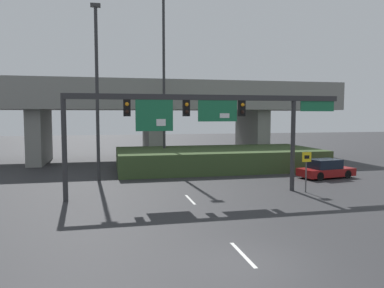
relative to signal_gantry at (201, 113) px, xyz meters
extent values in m
plane|color=#2D2D30|center=(-0.87, -10.40, -4.87)|extent=(160.00, 160.00, 0.00)
cube|color=silver|center=(-0.87, -9.62, -4.87)|extent=(0.14, 2.40, 0.01)
cube|color=silver|center=(-0.87, -1.08, -4.87)|extent=(0.14, 2.40, 0.01)
cube|color=silver|center=(-0.87, 7.47, -4.87)|extent=(0.14, 2.40, 0.01)
cube|color=silver|center=(-0.87, 16.01, -4.87)|extent=(0.14, 2.40, 0.01)
cylinder|color=#2D2D30|center=(-7.72, 0.02, -1.88)|extent=(0.28, 0.28, 5.97)
cylinder|color=#2D2D30|center=(5.97, 0.02, -1.88)|extent=(0.28, 0.28, 5.97)
cube|color=#2D2D30|center=(0.58, 0.02, 0.94)|extent=(16.59, 0.32, 0.32)
cube|color=black|center=(-4.29, 0.02, 0.31)|extent=(0.40, 0.28, 0.95)
sphere|color=orange|center=(-4.29, -0.15, 0.52)|extent=(0.22, 0.22, 0.22)
sphere|color=black|center=(-4.29, -0.15, 0.09)|extent=(0.22, 0.22, 0.22)
cube|color=black|center=(-0.87, 0.02, 0.31)|extent=(0.40, 0.28, 0.95)
sphere|color=orange|center=(-0.87, -0.15, 0.52)|extent=(0.22, 0.22, 0.22)
sphere|color=black|center=(-0.87, -0.15, 0.09)|extent=(0.22, 0.22, 0.22)
cube|color=black|center=(2.55, 0.02, 0.31)|extent=(0.40, 0.28, 0.95)
sphere|color=orange|center=(2.55, -0.15, 0.52)|extent=(0.22, 0.22, 0.22)
sphere|color=black|center=(2.55, -0.15, 0.09)|extent=(0.22, 0.22, 0.22)
cube|color=#196B42|center=(-2.75, -0.08, -0.11)|extent=(2.14, 0.08, 1.79)
cube|color=white|center=(-2.38, -0.13, -0.52)|extent=(0.54, 0.03, 0.39)
cube|color=#196B42|center=(1.01, -0.08, 0.16)|extent=(2.39, 0.08, 1.25)
cube|color=white|center=(1.43, -0.13, -0.13)|extent=(0.60, 0.03, 0.28)
cube|color=#196B42|center=(7.57, -0.04, 0.46)|extent=(2.30, 0.07, 0.64)
cylinder|color=#4C4C4C|center=(6.54, -0.66, -3.60)|extent=(0.08, 0.08, 2.55)
cube|color=yellow|center=(6.54, -0.70, -2.67)|extent=(0.60, 0.03, 0.60)
cube|color=black|center=(6.54, -0.72, -2.67)|extent=(0.33, 0.01, 0.21)
cylinder|color=#2D2D30|center=(-0.42, 12.21, 2.83)|extent=(0.24, 0.24, 15.40)
cylinder|color=#2D2D30|center=(-6.10, 6.46, 1.33)|extent=(0.24, 0.24, 12.40)
cube|color=#333333|center=(-6.10, 6.46, 7.65)|extent=(0.70, 0.36, 0.24)
cube|color=gray|center=(-0.87, 18.03, 1.42)|extent=(39.50, 8.77, 1.98)
cube|color=gray|center=(-0.87, 13.85, 2.85)|extent=(39.50, 0.40, 0.90)
cube|color=gray|center=(-12.06, 18.03, -2.22)|extent=(1.40, 7.01, 5.30)
cube|color=gray|center=(-0.87, 18.03, -2.22)|extent=(1.40, 7.01, 5.30)
cube|color=gray|center=(10.32, 18.03, -2.22)|extent=(1.40, 7.01, 5.30)
cube|color=#384C28|center=(4.15, 10.45, -3.99)|extent=(17.68, 8.32, 1.76)
cube|color=maroon|center=(10.80, 3.88, -4.42)|extent=(4.46, 2.50, 0.58)
cube|color=black|center=(10.63, 3.85, -3.78)|extent=(2.43, 1.98, 0.69)
cylinder|color=black|center=(11.96, 4.89, -4.55)|extent=(0.67, 0.32, 0.64)
cylinder|color=black|center=(12.22, 3.31, -4.55)|extent=(0.67, 0.32, 0.64)
cylinder|color=black|center=(9.38, 4.46, -4.55)|extent=(0.67, 0.32, 0.64)
cylinder|color=black|center=(9.65, 2.87, -4.55)|extent=(0.67, 0.32, 0.64)
camera|label=1|loc=(-5.29, -21.47, -0.07)|focal=35.00mm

